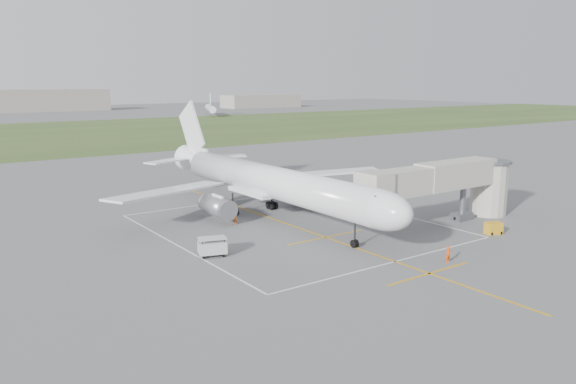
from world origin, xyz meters
TOP-DOWN VIEW (x-y plane):
  - ground at (0.00, 0.00)m, footprint 700.00×700.00m
  - grass_strip at (0.00, 130.00)m, footprint 700.00×120.00m
  - apron_markings at (0.00, -5.82)m, footprint 28.20×60.00m
  - airliner at (-0.00, 0.75)m, footprint 38.93×46.75m
  - jet_bridge at (15.72, -13.50)m, footprint 23.40×5.00m
  - gpu_unit at (15.61, -19.48)m, footprint 1.98×1.63m
  - baggage_cart at (-12.81, -8.83)m, footprint 2.94×2.27m
  - ramp_worker_nose at (3.65, -23.02)m, footprint 0.57×0.38m
  - ramp_worker_wing at (-5.06, 0.43)m, footprint 0.96×0.87m
  - distant_aircraft at (4.88, 171.58)m, footprint 194.01×67.15m

SIDE VIEW (x-z plane):
  - ground at x=0.00m, z-range 0.00..0.00m
  - apron_markings at x=0.00m, z-range 0.00..0.01m
  - grass_strip at x=0.00m, z-range 0.00..0.02m
  - gpu_unit at x=15.61m, z-range -0.01..1.28m
  - ramp_worker_nose at x=3.65m, z-range 0.00..1.55m
  - ramp_worker_wing at x=-5.06m, z-range 0.00..1.61m
  - baggage_cart at x=-12.81m, z-range 0.02..1.82m
  - distant_aircraft at x=4.88m, z-range -0.84..8.01m
  - airliner at x=0.00m, z-range -2.37..11.15m
  - jet_bridge at x=15.72m, z-range 1.14..8.34m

